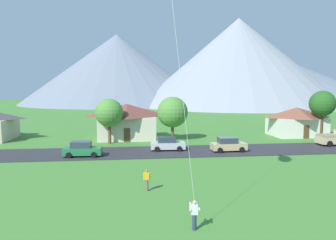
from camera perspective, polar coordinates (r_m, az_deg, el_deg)
The scene contains 13 objects.
road_strip at distance 39.89m, azimuth -2.49°, elevation -5.54°, with size 160.00×7.37×0.08m, color #2D2D33.
mountain_far_east_ridge at distance 168.86m, azimuth 13.58°, elevation 7.71°, with size 127.73×127.73×27.98m, color slate.
mountain_far_west_ridge at distance 159.47m, azimuth -8.80°, elevation 8.72°, with size 88.76×88.76×32.40m, color slate.
mountain_central_ridge at distance 142.82m, azimuth 12.05°, elevation 9.77°, with size 85.46×85.46×36.18m, color #8E939E.
house_leftmost at distance 50.32m, azimuth -7.13°, elevation -0.11°, with size 9.07×7.10×5.29m.
house_left_center at distance 56.84m, azimuth 21.36°, elevation -0.17°, with size 8.45×6.67×4.57m.
tree_near_left at distance 55.19m, azimuth 25.19°, elevation 2.55°, with size 3.90×3.90×7.28m.
tree_left_of_center at distance 48.22m, azimuth 0.79°, elevation 1.36°, with size 4.51×4.51×6.42m.
tree_center at distance 46.15m, azimuth -10.16°, elevation 1.22°, with size 3.89×3.89×6.24m.
parked_car_green_mid_west at distance 38.35m, azimuth -14.63°, elevation -4.93°, with size 4.25×2.18×1.68m.
parked_car_tan_mid_east at distance 40.65m, azimuth 10.39°, elevation -4.23°, with size 4.25×2.18×1.68m.
parked_car_silver_east_end at distance 40.61m, azimuth -0.09°, elevation -4.15°, with size 4.27×2.22×1.68m.
watcher_person at distance 25.32m, azimuth -3.69°, elevation -10.27°, with size 0.56×0.24×1.68m.
Camera 1 is at (-2.93, -8.86, 7.88)m, focal length 35.19 mm.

